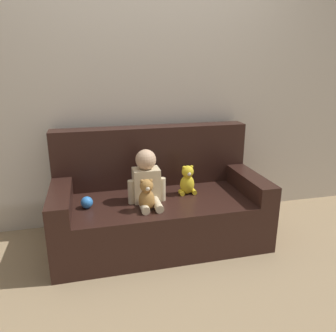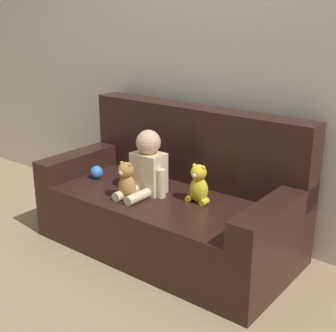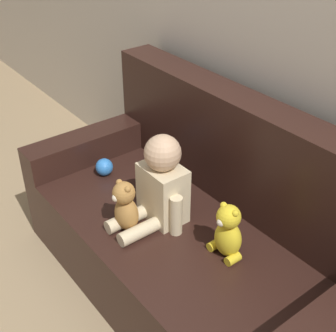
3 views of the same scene
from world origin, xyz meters
The scene contains 7 objects.
ground_plane centered at (0.00, 0.00, 0.00)m, with size 12.00×12.00×0.00m, color #9E8460.
wall_back centered at (0.00, 0.50, 1.30)m, with size 8.00×0.05×2.60m.
couch centered at (0.00, 0.07, 0.31)m, with size 1.69×0.83×0.92m.
person_baby centered at (-0.12, -0.06, 0.57)m, with size 0.30×0.34×0.42m.
teddy_bear_brown centered at (-0.15, -0.22, 0.52)m, with size 0.12×0.11×0.25m.
plush_toy_side centered at (0.24, 0.01, 0.51)m, with size 0.15×0.11×0.25m.
toy_ball centered at (-0.58, -0.07, 0.44)m, with size 0.09×0.09×0.09m.
Camera 1 is at (-0.53, -2.42, 1.44)m, focal length 35.00 mm.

